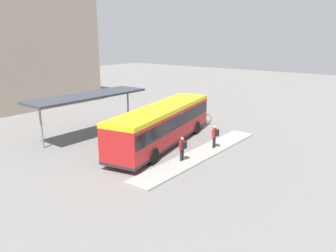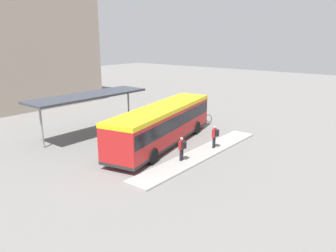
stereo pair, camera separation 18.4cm
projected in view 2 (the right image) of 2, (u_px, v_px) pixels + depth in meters
ground_plane at (163, 145)px, 25.15m from camera, size 120.00×120.00×0.00m
curb_island at (201, 154)px, 22.96m from camera, size 13.39×1.80×0.12m
city_bus at (163, 122)px, 24.70m from camera, size 12.67×5.16×2.99m
pedestrian_waiting at (182, 147)px, 21.29m from camera, size 0.40×0.42×1.61m
pedestrian_companion at (215, 135)px, 23.79m from camera, size 0.44×0.47×1.68m
bicycle_red at (204, 117)px, 32.07m from camera, size 0.48×1.77×0.76m
bicycle_blue at (197, 117)px, 32.50m from camera, size 0.48×1.60×0.69m
bicycle_black at (192, 115)px, 33.07m from camera, size 0.48×1.56×0.68m
station_shelter at (89, 96)px, 26.96m from camera, size 10.52×2.95×3.42m
potted_planter_near_shelter at (113, 132)px, 25.86m from camera, size 0.90×0.90×1.42m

